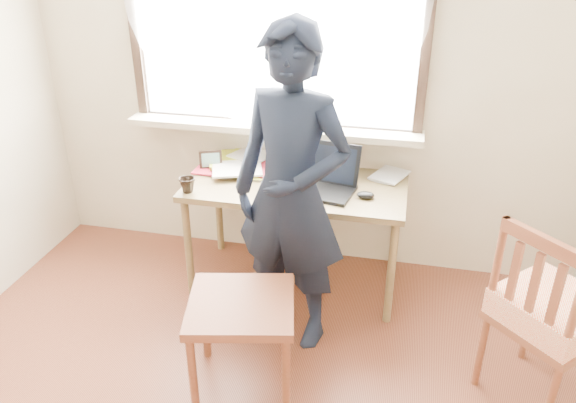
% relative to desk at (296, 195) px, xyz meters
% --- Properties ---
extents(room_shell, '(3.52, 4.02, 2.61)m').
position_rel_desk_xyz_m(room_shell, '(-0.03, -1.43, 1.02)').
color(room_shell, beige).
rests_on(room_shell, ground).
extents(desk, '(1.29, 0.65, 0.69)m').
position_rel_desk_xyz_m(desk, '(0.00, 0.00, 0.00)').
color(desk, brown).
rests_on(desk, ground).
extents(laptop, '(0.42, 0.36, 0.25)m').
position_rel_desk_xyz_m(laptop, '(0.17, -0.03, 0.13)').
color(laptop, black).
rests_on(laptop, desk).
extents(mug_white, '(0.15, 0.15, 0.09)m').
position_rel_desk_xyz_m(mug_white, '(-0.18, 0.21, 0.11)').
color(mug_white, white).
rests_on(mug_white, desk).
extents(mug_dark, '(0.10, 0.10, 0.09)m').
position_rel_desk_xyz_m(mug_dark, '(-0.59, -0.24, 0.11)').
color(mug_dark, black).
rests_on(mug_dark, desk).
extents(mouse, '(0.10, 0.07, 0.04)m').
position_rel_desk_xyz_m(mouse, '(0.42, -0.10, 0.09)').
color(mouse, black).
rests_on(mouse, desk).
extents(desk_clutter, '(0.77, 0.48, 0.05)m').
position_rel_desk_xyz_m(desk_clutter, '(-0.27, 0.19, 0.10)').
color(desk_clutter, white).
rests_on(desk_clutter, desk).
extents(book_a, '(0.23, 0.28, 0.02)m').
position_rel_desk_xyz_m(book_a, '(-0.47, 0.19, 0.08)').
color(book_a, white).
rests_on(book_a, desk).
extents(book_b, '(0.26, 0.29, 0.02)m').
position_rel_desk_xyz_m(book_b, '(0.45, 0.26, 0.08)').
color(book_b, white).
rests_on(book_b, desk).
extents(picture_frame, '(0.14, 0.07, 0.11)m').
position_rel_desk_xyz_m(picture_frame, '(-0.57, 0.10, 0.13)').
color(picture_frame, black).
rests_on(picture_frame, desk).
extents(work_chair, '(0.58, 0.56, 0.50)m').
position_rel_desk_xyz_m(work_chair, '(-0.07, -0.93, -0.20)').
color(work_chair, brown).
rests_on(work_chair, ground).
extents(side_chair, '(0.61, 0.61, 0.95)m').
position_rel_desk_xyz_m(side_chair, '(1.32, -0.70, -0.12)').
color(side_chair, brown).
rests_on(side_chair, ground).
extents(person, '(0.71, 0.55, 1.72)m').
position_rel_desk_xyz_m(person, '(0.07, -0.47, 0.24)').
color(person, black).
rests_on(person, ground).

